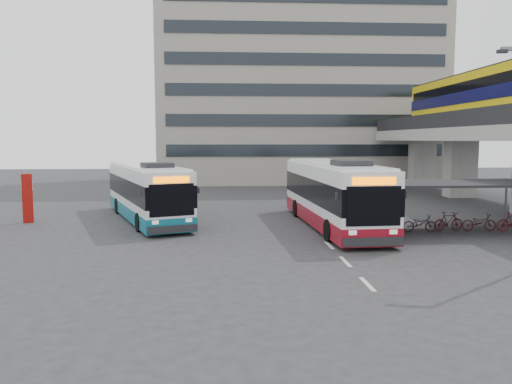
{
  "coord_description": "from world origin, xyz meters",
  "views": [
    {
      "loc": [
        -2.05,
        -21.54,
        4.67
      ],
      "look_at": [
        -0.54,
        3.85,
        2.0
      ],
      "focal_mm": 35.0,
      "sensor_mm": 36.0,
      "label": 1
    }
  ],
  "objects": [
    {
      "name": "bus_main",
      "position": [
        3.67,
        4.85,
        1.72
      ],
      "size": [
        3.46,
        12.7,
        3.71
      ],
      "rotation": [
        0.0,
        0.0,
        0.06
      ],
      "color": "white",
      "rests_on": "ground"
    },
    {
      "name": "viaduct",
      "position": [
        17.0,
        13.72,
        6.23
      ],
      "size": [
        8.0,
        32.0,
        9.68
      ],
      "color": "gray",
      "rests_on": "ground"
    },
    {
      "name": "ground",
      "position": [
        0.0,
        0.0,
        0.0
      ],
      "size": [
        120.0,
        120.0,
        0.0
      ],
      "primitive_type": "plane",
      "color": "#28282B",
      "rests_on": "ground"
    },
    {
      "name": "office_block",
      "position": [
        6.0,
        36.0,
        12.5
      ],
      "size": [
        30.0,
        15.0,
        25.0
      ],
      "primitive_type": "cube",
      "color": "gray",
      "rests_on": "ground"
    },
    {
      "name": "sign_totem_north",
      "position": [
        -13.23,
        7.02,
        1.42
      ],
      "size": [
        0.59,
        0.33,
        2.77
      ],
      "rotation": [
        0.0,
        0.0,
        0.3
      ],
      "color": "#960D09",
      "rests_on": "ground"
    },
    {
      "name": "pedestrian",
      "position": [
        -6.2,
        4.93,
        0.79
      ],
      "size": [
        0.49,
        0.64,
        1.57
      ],
      "primitive_type": "imported",
      "rotation": [
        0.0,
        0.0,
        1.37
      ],
      "color": "black",
      "rests_on": "ground"
    },
    {
      "name": "bus_teal",
      "position": [
        -6.72,
        7.73,
        1.61
      ],
      "size": [
        6.51,
        11.86,
        3.47
      ],
      "rotation": [
        0.0,
        0.0,
        0.36
      ],
      "color": "white",
      "rests_on": "ground"
    },
    {
      "name": "bike_shelter",
      "position": [
        8.47,
        3.0,
        1.44
      ],
      "size": [
        10.0,
        4.0,
        2.54
      ],
      "color": "#595B60",
      "rests_on": "ground"
    },
    {
      "name": "road_markings",
      "position": [
        2.5,
        -3.0,
        0.01
      ],
      "size": [
        0.15,
        7.6,
        0.01
      ],
      "color": "beige",
      "rests_on": "ground"
    }
  ]
}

